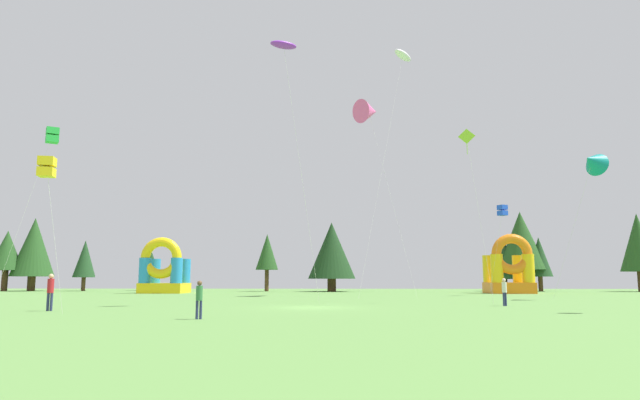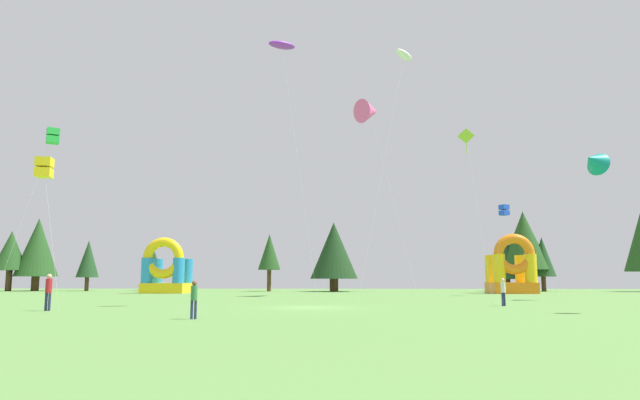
{
  "view_description": "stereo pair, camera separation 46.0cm",
  "coord_description": "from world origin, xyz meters",
  "px_view_note": "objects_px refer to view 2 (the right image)",
  "views": [
    {
      "loc": [
        1.71,
        -32.52,
        1.62
      ],
      "look_at": [
        0.0,
        12.42,
        7.86
      ],
      "focal_mm": 31.84,
      "sensor_mm": 36.0,
      "label": 1
    },
    {
      "loc": [
        2.17,
        -32.5,
        1.62
      ],
      "look_at": [
        0.0,
        12.42,
        7.86
      ],
      "focal_mm": 31.84,
      "sensor_mm": 36.0,
      "label": 2
    }
  ],
  "objects_px": {
    "kite_pink_delta": "(369,111)",
    "person_far_side": "(49,289)",
    "kite_lime_diamond": "(466,139)",
    "kite_blue_box": "(504,210)",
    "person_near_camera": "(194,296)",
    "inflatable_yellow_castle": "(512,272)",
    "kite_green_box": "(53,136)",
    "person_left_edge": "(503,289)",
    "kite_teal_delta": "(593,161)",
    "kite_purple_parafoil": "(282,46)",
    "kite_white_parafoil": "(404,55)",
    "inflatable_orange_dome": "(166,273)",
    "kite_yellow_box": "(44,168)"
  },
  "relations": [
    {
      "from": "kite_purple_parafoil",
      "to": "person_near_camera",
      "type": "height_order",
      "value": "kite_purple_parafoil"
    },
    {
      "from": "kite_blue_box",
      "to": "kite_white_parafoil",
      "type": "bearing_deg",
      "value": -176.34
    },
    {
      "from": "kite_lime_diamond",
      "to": "person_near_camera",
      "type": "height_order",
      "value": "kite_lime_diamond"
    },
    {
      "from": "kite_purple_parafoil",
      "to": "kite_green_box",
      "type": "height_order",
      "value": "kite_purple_parafoil"
    },
    {
      "from": "person_far_side",
      "to": "inflatable_yellow_castle",
      "type": "bearing_deg",
      "value": -131.94
    },
    {
      "from": "kite_blue_box",
      "to": "person_near_camera",
      "type": "bearing_deg",
      "value": -123.5
    },
    {
      "from": "kite_purple_parafoil",
      "to": "kite_blue_box",
      "type": "bearing_deg",
      "value": 47.64
    },
    {
      "from": "kite_yellow_box",
      "to": "kite_teal_delta",
      "type": "xyz_separation_m",
      "value": [
        33.71,
        18.63,
        3.89
      ]
    },
    {
      "from": "inflatable_yellow_castle",
      "to": "inflatable_orange_dome",
      "type": "bearing_deg",
      "value": -179.1
    },
    {
      "from": "kite_teal_delta",
      "to": "person_far_side",
      "type": "bearing_deg",
      "value": -155.14
    },
    {
      "from": "person_far_side",
      "to": "person_near_camera",
      "type": "xyz_separation_m",
      "value": [
        9.0,
        -5.5,
        -0.19
      ]
    },
    {
      "from": "kite_purple_parafoil",
      "to": "inflatable_yellow_castle",
      "type": "height_order",
      "value": "kite_purple_parafoil"
    },
    {
      "from": "kite_white_parafoil",
      "to": "kite_pink_delta",
      "type": "relative_size",
      "value": 1.28
    },
    {
      "from": "kite_lime_diamond",
      "to": "person_left_edge",
      "type": "relative_size",
      "value": 7.11
    },
    {
      "from": "kite_white_parafoil",
      "to": "kite_yellow_box",
      "type": "distance_m",
      "value": 39.2
    },
    {
      "from": "kite_green_box",
      "to": "kite_yellow_box",
      "type": "relative_size",
      "value": 1.68
    },
    {
      "from": "person_left_edge",
      "to": "kite_purple_parafoil",
      "type": "bearing_deg",
      "value": 152.89
    },
    {
      "from": "kite_pink_delta",
      "to": "person_far_side",
      "type": "xyz_separation_m",
      "value": [
        -17.46,
        -25.1,
        -16.65
      ]
    },
    {
      "from": "kite_green_box",
      "to": "kite_teal_delta",
      "type": "distance_m",
      "value": 40.83
    },
    {
      "from": "kite_white_parafoil",
      "to": "person_left_edge",
      "type": "distance_m",
      "value": 30.66
    },
    {
      "from": "kite_lime_diamond",
      "to": "inflatable_yellow_castle",
      "type": "height_order",
      "value": "kite_lime_diamond"
    },
    {
      "from": "person_far_side",
      "to": "inflatable_orange_dome",
      "type": "distance_m",
      "value": 35.46
    },
    {
      "from": "kite_green_box",
      "to": "kite_teal_delta",
      "type": "xyz_separation_m",
      "value": [
        40.42,
        5.74,
        -1.02
      ]
    },
    {
      "from": "kite_green_box",
      "to": "kite_white_parafoil",
      "type": "relative_size",
      "value": 0.51
    },
    {
      "from": "kite_purple_parafoil",
      "to": "kite_lime_diamond",
      "type": "distance_m",
      "value": 14.05
    },
    {
      "from": "kite_green_box",
      "to": "kite_lime_diamond",
      "type": "xyz_separation_m",
      "value": [
        29.37,
        -0.21,
        -0.62
      ]
    },
    {
      "from": "kite_green_box",
      "to": "inflatable_yellow_castle",
      "type": "relative_size",
      "value": 1.9
    },
    {
      "from": "kite_pink_delta",
      "to": "kite_lime_diamond",
      "type": "xyz_separation_m",
      "value": [
        6.01,
        -15.06,
        -6.61
      ]
    },
    {
      "from": "kite_teal_delta",
      "to": "inflatable_yellow_castle",
      "type": "distance_m",
      "value": 21.41
    },
    {
      "from": "person_near_camera",
      "to": "person_left_edge",
      "type": "distance_m",
      "value": 19.44
    },
    {
      "from": "kite_blue_box",
      "to": "kite_pink_delta",
      "type": "distance_m",
      "value": 16.22
    },
    {
      "from": "kite_blue_box",
      "to": "inflatable_yellow_castle",
      "type": "relative_size",
      "value": 1.34
    },
    {
      "from": "inflatable_yellow_castle",
      "to": "kite_yellow_box",
      "type": "bearing_deg",
      "value": -130.39
    },
    {
      "from": "kite_pink_delta",
      "to": "inflatable_yellow_castle",
      "type": "distance_m",
      "value": 24.54
    },
    {
      "from": "kite_purple_parafoil",
      "to": "kite_lime_diamond",
      "type": "height_order",
      "value": "kite_purple_parafoil"
    },
    {
      "from": "kite_white_parafoil",
      "to": "person_far_side",
      "type": "bearing_deg",
      "value": -128.67
    },
    {
      "from": "kite_blue_box",
      "to": "kite_lime_diamond",
      "type": "xyz_separation_m",
      "value": [
        -6.97,
        -16.85,
        2.94
      ]
    },
    {
      "from": "inflatable_yellow_castle",
      "to": "kite_white_parafoil",
      "type": "bearing_deg",
      "value": -142.83
    },
    {
      "from": "kite_blue_box",
      "to": "person_far_side",
      "type": "bearing_deg",
      "value": -138.54
    },
    {
      "from": "kite_yellow_box",
      "to": "kite_white_parafoil",
      "type": "bearing_deg",
      "value": 55.04
    },
    {
      "from": "kite_green_box",
      "to": "kite_lime_diamond",
      "type": "height_order",
      "value": "kite_green_box"
    },
    {
      "from": "kite_teal_delta",
      "to": "kite_green_box",
      "type": "bearing_deg",
      "value": -171.92
    },
    {
      "from": "kite_blue_box",
      "to": "person_near_camera",
      "type": "relative_size",
      "value": 5.67
    },
    {
      "from": "inflatable_orange_dome",
      "to": "person_near_camera",
      "type": "bearing_deg",
      "value": -70.62
    },
    {
      "from": "kite_lime_diamond",
      "to": "person_far_side",
      "type": "distance_m",
      "value": 27.43
    },
    {
      "from": "kite_green_box",
      "to": "person_left_edge",
      "type": "xyz_separation_m",
      "value": [
        30.4,
        -4.03,
        -10.79
      ]
    },
    {
      "from": "person_near_camera",
      "to": "inflatable_orange_dome",
      "type": "distance_m",
      "value": 43.01
    },
    {
      "from": "kite_white_parafoil",
      "to": "kite_purple_parafoil",
      "type": "bearing_deg",
      "value": -115.7
    },
    {
      "from": "kite_white_parafoil",
      "to": "kite_blue_box",
      "type": "height_order",
      "value": "kite_white_parafoil"
    },
    {
      "from": "kite_purple_parafoil",
      "to": "person_far_side",
      "type": "bearing_deg",
      "value": -152.79
    }
  ]
}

